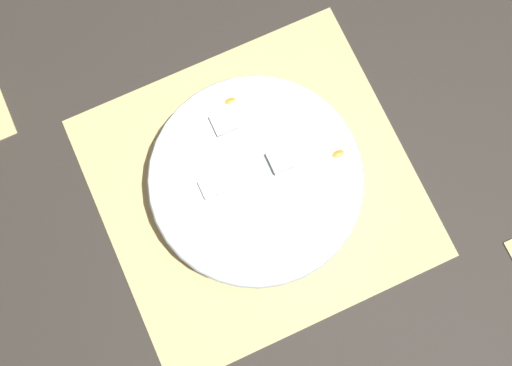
{
  "coord_description": "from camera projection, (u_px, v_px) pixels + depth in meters",
  "views": [
    {
      "loc": [
        -0.07,
        -0.15,
        0.84
      ],
      "look_at": [
        0.0,
        0.0,
        0.03
      ],
      "focal_mm": 42.0,
      "sensor_mm": 36.0,
      "label": 1
    }
  ],
  "objects": [
    {
      "name": "bamboo_mat_center",
      "position": [
        256.0,
        187.0,
        0.85
      ],
      "size": [
        0.44,
        0.41,
        0.01
      ],
      "color": "#D6B775",
      "rests_on": "ground_plane"
    },
    {
      "name": "fruit_salad_bowl",
      "position": [
        256.0,
        181.0,
        0.81
      ],
      "size": [
        0.29,
        0.29,
        0.07
      ],
      "color": "silver",
      "rests_on": "bamboo_mat_center"
    },
    {
      "name": "ground_plane",
      "position": [
        256.0,
        187.0,
        0.86
      ],
      "size": [
        6.0,
        6.0,
        0.0
      ],
      "primitive_type": "plane",
      "color": "#2D2823"
    }
  ]
}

